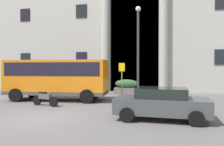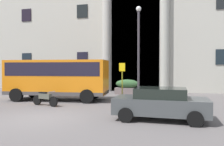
# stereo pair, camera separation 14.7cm
# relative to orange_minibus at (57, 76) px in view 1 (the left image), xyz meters

# --- Properties ---
(ground_plane) EXTENTS (80.00, 64.00, 0.12)m
(ground_plane) POSITION_rel_orange_minibus_xyz_m (2.11, -5.50, -1.74)
(ground_plane) COLOR #635D5C
(office_building_facade) EXTENTS (41.64, 9.69, 14.82)m
(office_building_facade) POSITION_rel_orange_minibus_xyz_m (2.12, 11.97, 5.73)
(office_building_facade) COLOR #B0ADA1
(office_building_facade) RESTS_ON ground_plane
(orange_minibus) EXTENTS (7.19, 3.27, 2.81)m
(orange_minibus) POSITION_rel_orange_minibus_xyz_m (0.00, 0.00, 0.00)
(orange_minibus) COLOR orange
(orange_minibus) RESTS_ON ground_plane
(bus_stop_sign) EXTENTS (0.44, 0.08, 2.63)m
(bus_stop_sign) POSITION_rel_orange_minibus_xyz_m (4.26, 1.81, -0.05)
(bus_stop_sign) COLOR olive
(bus_stop_sign) RESTS_ON ground_plane
(hedge_planter_far_west) EXTENTS (2.09, 0.73, 1.28)m
(hedge_planter_far_west) POSITION_rel_orange_minibus_xyz_m (4.03, 4.85, -1.06)
(hedge_planter_far_west) COLOR slate
(hedge_planter_far_west) RESTS_ON ground_plane
(hedge_planter_far_east) EXTENTS (1.62, 0.80, 1.43)m
(hedge_planter_far_east) POSITION_rel_orange_minibus_xyz_m (-6.60, 5.07, -0.98)
(hedge_planter_far_east) COLOR #726D5B
(hedge_planter_far_east) RESTS_ON ground_plane
(parked_sedan_second) EXTENTS (4.00, 2.04, 1.39)m
(parked_sedan_second) POSITION_rel_orange_minibus_xyz_m (7.34, -4.34, -0.95)
(parked_sedan_second) COLOR #424647
(parked_sedan_second) RESTS_ON ground_plane
(motorcycle_far_end) EXTENTS (1.90, 0.70, 0.89)m
(motorcycle_far_end) POSITION_rel_orange_minibus_xyz_m (0.45, -2.42, -1.22)
(motorcycle_far_end) COLOR black
(motorcycle_far_end) RESTS_ON ground_plane
(lamppost_plaza_centre) EXTENTS (0.40, 0.40, 7.10)m
(lamppost_plaza_centre) POSITION_rel_orange_minibus_xyz_m (5.25, 3.29, 2.49)
(lamppost_plaza_centre) COLOR #3A363D
(lamppost_plaza_centre) RESTS_ON ground_plane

